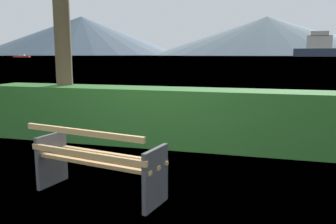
% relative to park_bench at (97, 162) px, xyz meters
% --- Properties ---
extents(ground_plane, '(1400.00, 1400.00, 0.00)m').
position_rel_park_bench_xyz_m(ground_plane, '(0.01, 0.06, -0.42)').
color(ground_plane, '#4C6B33').
extents(water_surface, '(620.00, 620.00, 0.00)m').
position_rel_park_bench_xyz_m(water_surface, '(0.01, 307.33, -0.42)').
color(water_surface, '#7A99A8').
rests_on(water_surface, ground_plane).
extents(park_bench, '(1.70, 0.87, 0.87)m').
position_rel_park_bench_xyz_m(park_bench, '(0.00, 0.00, 0.00)').
color(park_bench, tan).
rests_on(park_bench, ground_plane).
extents(hedge_row, '(7.01, 0.83, 1.06)m').
position_rel_park_bench_xyz_m(hedge_row, '(0.01, 2.59, 0.11)').
color(hedge_row, '#2D6B28').
rests_on(hedge_row, ground_plane).
extents(fishing_boat_near, '(8.57, 5.06, 1.51)m').
position_rel_park_bench_xyz_m(fishing_boat_near, '(-122.69, 156.47, 0.13)').
color(fishing_boat_near, '#B2332D').
rests_on(fishing_boat_near, water_surface).
extents(distant_hills, '(881.49, 434.37, 64.01)m').
position_rel_park_bench_xyz_m(distant_hills, '(5.26, 558.72, 29.89)').
color(distant_hills, slate).
rests_on(distant_hills, ground_plane).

